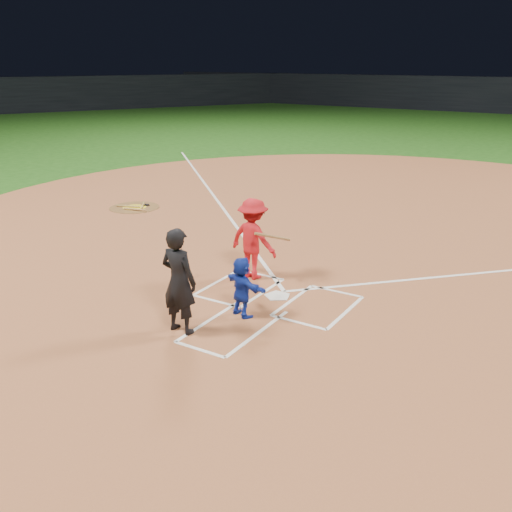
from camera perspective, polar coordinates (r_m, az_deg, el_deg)
The scene contains 14 objects.
ground at distance 12.37m, azimuth 2.16°, elevation -4.09°, with size 120.00×120.00×0.00m, color #194812.
home_plate_dirt at distance 17.55m, azimuth 11.86°, elevation 2.65°, with size 28.00×28.00×0.01m, color brown.
stadium_wall_left at distance 58.49m, azimuth -23.71°, elevation 14.49°, with size 1.20×60.00×3.20m, color black.
home_plate at distance 12.37m, azimuth 2.16°, elevation -4.01°, with size 0.60×0.60×0.02m, color silver.
on_deck_circle at distance 20.10m, azimuth -12.06°, elevation 4.78°, with size 1.70×1.70×0.01m, color brown.
on_deck_logo at distance 20.10m, azimuth -12.06°, elevation 4.79°, with size 0.80×0.80×0.00m, color yellow.
on_deck_bat_a at distance 20.17m, azimuth -11.27°, elevation 4.99°, with size 0.06×0.06×0.84m, color #A9833E.
on_deck_bat_b at distance 20.16m, azimuth -12.67°, elevation 4.88°, with size 0.06×0.06×0.84m, color olive.
on_deck_bat_c at distance 19.68m, azimuth -12.02°, elevation 4.58°, with size 0.06×0.06×0.84m, color #9F6C3A.
bat_weight_donut at distance 20.24m, azimuth -10.87°, elevation 5.04°, with size 0.19×0.19×0.05m, color black.
catcher at distance 11.24m, azimuth -1.41°, elevation -3.10°, with size 1.14×0.36×1.23m, color #142DA6.
umpire at distance 10.54m, azimuth -7.72°, elevation -2.50°, with size 0.74×0.48×2.03m, color black.
chalk_markings at distance 16.90m, azimuth 11.03°, elevation 2.10°, with size 28.35×17.32×0.01m.
batter_at_plate at distance 13.09m, azimuth -0.30°, elevation 1.73°, with size 1.54×0.90×1.89m.
Camera 1 is at (5.54, -9.92, 4.91)m, focal length 40.00 mm.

